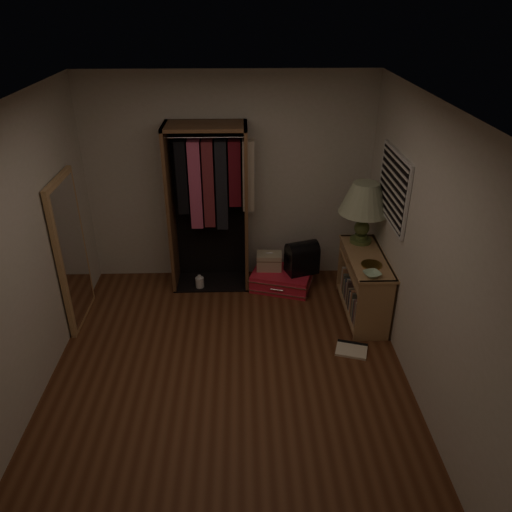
{
  "coord_description": "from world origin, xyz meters",
  "views": [
    {
      "loc": [
        0.16,
        -3.85,
        3.36
      ],
      "look_at": [
        0.3,
        0.95,
        0.8
      ],
      "focal_mm": 35.0,
      "sensor_mm": 36.0,
      "label": 1
    }
  ],
  "objects_px": {
    "train_case": "(269,261)",
    "open_wardrobe": "(211,194)",
    "console_bookshelf": "(363,282)",
    "pink_suitcase": "(282,279)",
    "floor_mirror": "(72,252)",
    "table_lamp": "(365,199)",
    "white_jug": "(200,283)",
    "black_bag": "(302,257)"
  },
  "relations": [
    {
      "from": "train_case",
      "to": "open_wardrobe",
      "type": "bearing_deg",
      "value": 176.52
    },
    {
      "from": "console_bookshelf",
      "to": "pink_suitcase",
      "type": "relative_size",
      "value": 1.31
    },
    {
      "from": "console_bookshelf",
      "to": "floor_mirror",
      "type": "height_order",
      "value": "floor_mirror"
    },
    {
      "from": "console_bookshelf",
      "to": "open_wardrobe",
      "type": "height_order",
      "value": "open_wardrobe"
    },
    {
      "from": "train_case",
      "to": "table_lamp",
      "type": "height_order",
      "value": "table_lamp"
    },
    {
      "from": "open_wardrobe",
      "to": "train_case",
      "type": "distance_m",
      "value": 1.13
    },
    {
      "from": "floor_mirror",
      "to": "white_jug",
      "type": "bearing_deg",
      "value": 24.68
    },
    {
      "from": "black_bag",
      "to": "white_jug",
      "type": "distance_m",
      "value": 1.34
    },
    {
      "from": "floor_mirror",
      "to": "train_case",
      "type": "distance_m",
      "value": 2.35
    },
    {
      "from": "console_bookshelf",
      "to": "black_bag",
      "type": "height_order",
      "value": "console_bookshelf"
    },
    {
      "from": "open_wardrobe",
      "to": "table_lamp",
      "type": "xyz_separation_m",
      "value": [
        1.75,
        -0.4,
        0.07
      ]
    },
    {
      "from": "black_bag",
      "to": "white_jug",
      "type": "bearing_deg",
      "value": 161.11
    },
    {
      "from": "open_wardrobe",
      "to": "black_bag",
      "type": "xyz_separation_m",
      "value": [
        1.11,
        -0.17,
        -0.77
      ]
    },
    {
      "from": "floor_mirror",
      "to": "black_bag",
      "type": "height_order",
      "value": "floor_mirror"
    },
    {
      "from": "white_jug",
      "to": "console_bookshelf",
      "type": "bearing_deg",
      "value": -16.25
    },
    {
      "from": "train_case",
      "to": "black_bag",
      "type": "distance_m",
      "value": 0.43
    },
    {
      "from": "open_wardrobe",
      "to": "floor_mirror",
      "type": "relative_size",
      "value": 1.21
    },
    {
      "from": "open_wardrobe",
      "to": "floor_mirror",
      "type": "xyz_separation_m",
      "value": [
        -1.49,
        -0.77,
        -0.36
      ]
    },
    {
      "from": "console_bookshelf",
      "to": "black_bag",
      "type": "bearing_deg",
      "value": 139.1
    },
    {
      "from": "train_case",
      "to": "table_lamp",
      "type": "relative_size",
      "value": 0.45
    },
    {
      "from": "table_lamp",
      "to": "white_jug",
      "type": "bearing_deg",
      "value": 173.08
    },
    {
      "from": "floor_mirror",
      "to": "train_case",
      "type": "bearing_deg",
      "value": 17.36
    },
    {
      "from": "floor_mirror",
      "to": "black_bag",
      "type": "distance_m",
      "value": 2.69
    },
    {
      "from": "console_bookshelf",
      "to": "black_bag",
      "type": "distance_m",
      "value": 0.85
    },
    {
      "from": "open_wardrobe",
      "to": "floor_mirror",
      "type": "height_order",
      "value": "open_wardrobe"
    },
    {
      "from": "floor_mirror",
      "to": "white_jug",
      "type": "distance_m",
      "value": 1.63
    },
    {
      "from": "train_case",
      "to": "floor_mirror",
      "type": "bearing_deg",
      "value": -159.38
    },
    {
      "from": "console_bookshelf",
      "to": "floor_mirror",
      "type": "relative_size",
      "value": 0.66
    },
    {
      "from": "open_wardrobe",
      "to": "white_jug",
      "type": "xyz_separation_m",
      "value": [
        -0.18,
        -0.17,
        -1.13
      ]
    },
    {
      "from": "pink_suitcase",
      "to": "table_lamp",
      "type": "distance_m",
      "value": 1.49
    },
    {
      "from": "floor_mirror",
      "to": "black_bag",
      "type": "bearing_deg",
      "value": 12.91
    },
    {
      "from": "open_wardrobe",
      "to": "pink_suitcase",
      "type": "relative_size",
      "value": 2.39
    },
    {
      "from": "floor_mirror",
      "to": "pink_suitcase",
      "type": "xyz_separation_m",
      "value": [
        2.35,
        0.6,
        -0.74
      ]
    },
    {
      "from": "open_wardrobe",
      "to": "table_lamp",
      "type": "bearing_deg",
      "value": -12.94
    },
    {
      "from": "open_wardrobe",
      "to": "console_bookshelf",
      "type": "bearing_deg",
      "value": -22.68
    },
    {
      "from": "train_case",
      "to": "table_lamp",
      "type": "bearing_deg",
      "value": -13.66
    },
    {
      "from": "console_bookshelf",
      "to": "train_case",
      "type": "xyz_separation_m",
      "value": [
        -1.05,
        0.65,
        -0.06
      ]
    },
    {
      "from": "pink_suitcase",
      "to": "train_case",
      "type": "height_order",
      "value": "train_case"
    },
    {
      "from": "white_jug",
      "to": "train_case",
      "type": "bearing_deg",
      "value": 5.47
    },
    {
      "from": "open_wardrobe",
      "to": "floor_mirror",
      "type": "bearing_deg",
      "value": -152.71
    },
    {
      "from": "open_wardrobe",
      "to": "white_jug",
      "type": "bearing_deg",
      "value": -137.44
    },
    {
      "from": "open_wardrobe",
      "to": "white_jug",
      "type": "height_order",
      "value": "open_wardrobe"
    }
  ]
}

